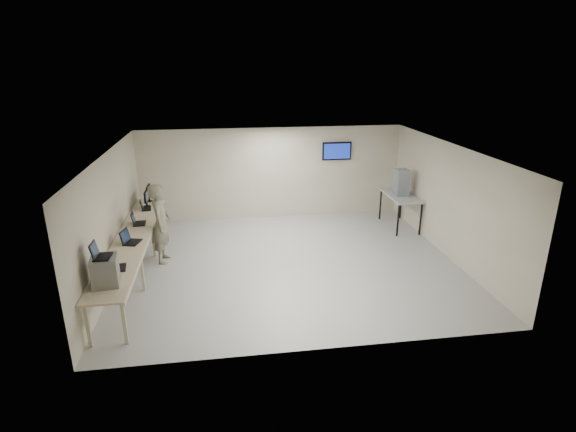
{
  "coord_description": "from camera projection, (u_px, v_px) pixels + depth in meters",
  "views": [
    {
      "loc": [
        -1.5,
        -9.87,
        4.69
      ],
      "look_at": [
        0.0,
        0.2,
        1.15
      ],
      "focal_mm": 28.0,
      "sensor_mm": 36.0,
      "label": 1
    }
  ],
  "objects": [
    {
      "name": "side_table",
      "position": [
        401.0,
        197.0,
        13.07
      ],
      "size": [
        0.77,
        1.64,
        0.99
      ],
      "color": "#A3A3A3",
      "rests_on": "ground"
    },
    {
      "name": "laptop_on_box",
      "position": [
        99.0,
        254.0,
        7.83
      ],
      "size": [
        0.31,
        0.37,
        0.29
      ],
      "rotation": [
        0.0,
        0.0,
        -0.03
      ],
      "color": "black",
      "rests_on": "equipment_box"
    },
    {
      "name": "monitor_far",
      "position": [
        149.0,
        192.0,
        12.65
      ],
      "size": [
        0.21,
        0.47,
        0.47
      ],
      "color": "black",
      "rests_on": "workbench"
    },
    {
      "name": "laptop_2",
      "position": [
        137.0,
        221.0,
        10.95
      ],
      "size": [
        0.35,
        0.41,
        0.3
      ],
      "rotation": [
        0.0,
        0.0,
        0.07
      ],
      "color": "black",
      "rests_on": "workbench"
    },
    {
      "name": "soldier",
      "position": [
        161.0,
        223.0,
        10.79
      ],
      "size": [
        0.52,
        0.75,
        1.96
      ],
      "primitive_type": "imported",
      "rotation": [
        0.0,
        0.0,
        1.5
      ],
      "color": "#5E6152",
      "rests_on": "ground"
    },
    {
      "name": "monitor_near",
      "position": [
        146.0,
        197.0,
        12.21
      ],
      "size": [
        0.2,
        0.44,
        0.44
      ],
      "color": "black",
      "rests_on": "workbench"
    },
    {
      "name": "room",
      "position": [
        290.0,
        207.0,
        10.56
      ],
      "size": [
        8.01,
        7.01,
        2.81
      ],
      "color": "#B7B7B7",
      "rests_on": "ground"
    },
    {
      "name": "workbench",
      "position": [
        133.0,
        240.0,
        10.2
      ],
      "size": [
        0.76,
        6.0,
        0.9
      ],
      "color": "tan",
      "rests_on": "ground"
    },
    {
      "name": "laptop_0",
      "position": [
        115.0,
        265.0,
        8.6
      ],
      "size": [
        0.36,
        0.41,
        0.29
      ],
      "rotation": [
        0.0,
        0.0,
        0.14
      ],
      "color": "black",
      "rests_on": "workbench"
    },
    {
      "name": "laptop_1",
      "position": [
        129.0,
        240.0,
        9.81
      ],
      "size": [
        0.42,
        0.46,
        0.31
      ],
      "rotation": [
        0.0,
        0.0,
        -0.26
      ],
      "color": "black",
      "rests_on": "workbench"
    },
    {
      "name": "laptop_3",
      "position": [
        144.0,
        207.0,
        12.01
      ],
      "size": [
        0.32,
        0.36,
        0.26
      ],
      "rotation": [
        0.0,
        0.0,
        0.13
      ],
      "color": "black",
      "rests_on": "workbench"
    },
    {
      "name": "storage_bins",
      "position": [
        401.0,
        182.0,
        12.92
      ],
      "size": [
        0.36,
        0.4,
        0.76
      ],
      "color": "#8793A2",
      "rests_on": "side_table"
    },
    {
      "name": "equipment_box",
      "position": [
        105.0,
        271.0,
        7.94
      ],
      "size": [
        0.5,
        0.56,
        0.52
      ],
      "primitive_type": "cube",
      "rotation": [
        0.0,
        0.0,
        0.13
      ],
      "color": "slate",
      "rests_on": "workbench"
    }
  ]
}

